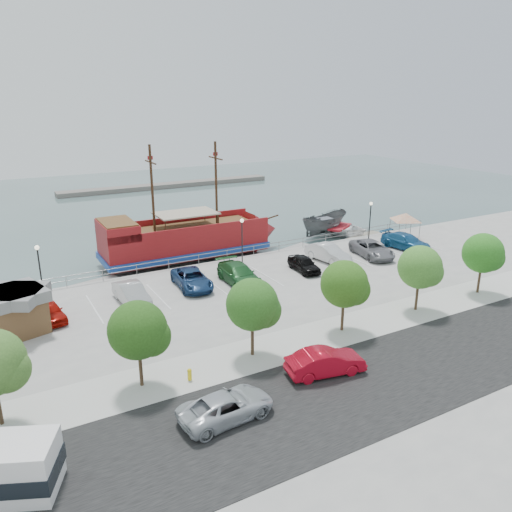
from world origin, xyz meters
TOP-DOWN VIEW (x-y plane):
  - ground at (0.00, 0.00)m, footprint 160.00×160.00m
  - land_slab at (0.00, -21.00)m, footprint 100.00×58.00m
  - street at (0.00, -16.00)m, footprint 100.00×8.00m
  - sidewalk at (0.00, -10.00)m, footprint 100.00×4.00m
  - seawall_railing at (0.00, 7.80)m, footprint 50.00×0.06m
  - far_shore at (10.00, 55.00)m, footprint 40.00×3.00m
  - pirate_ship at (-1.97, 12.71)m, footprint 19.85×5.63m
  - patrol_boat at (14.72, 13.03)m, footprint 7.20×3.58m
  - speedboat at (16.50, 12.25)m, footprint 7.66×8.33m
  - dock_west at (-14.27, 9.20)m, footprint 6.55×3.30m
  - dock_mid at (7.24, 9.20)m, footprint 6.77×3.74m
  - dock_east at (17.46, 9.20)m, footprint 7.49×4.02m
  - shed at (-20.37, 0.54)m, footprint 4.59×4.59m
  - canopy_tent at (19.94, 5.04)m, footprint 5.07×5.07m
  - street_van at (-12.20, -14.94)m, footprint 5.06×2.64m
  - street_sedan at (-5.40, -13.97)m, footprint 4.84×2.44m
  - fire_hydrant at (-12.49, -10.80)m, footprint 0.26×0.26m
  - lamp_post_left at (-18.00, 6.50)m, footprint 0.36×0.36m
  - lamp_post_mid at (0.00, 6.50)m, footprint 0.36×0.36m
  - lamp_post_right at (16.00, 6.50)m, footprint 0.36×0.36m
  - tree_b at (-14.85, -10.07)m, footprint 3.30×3.20m
  - tree_c at (-7.85, -10.07)m, footprint 3.30×3.20m
  - tree_d at (-0.85, -10.07)m, footprint 3.30×3.20m
  - tree_e at (6.15, -10.07)m, footprint 3.30×3.20m
  - tree_f at (13.15, -10.07)m, footprint 3.30×3.20m
  - parked_car_a at (-18.19, 1.55)m, footprint 2.25×4.27m
  - parked_car_b at (-12.19, 1.66)m, footprint 1.97×4.92m
  - parked_car_c at (-6.85, 2.55)m, footprint 2.86×5.52m
  - parked_car_d at (-2.97, 1.45)m, footprint 2.56×5.80m
  - parked_car_e at (3.65, 1.32)m, footprint 2.06×4.28m
  - parked_car_f at (7.38, 2.62)m, footprint 2.36×5.17m
  - parked_car_g at (12.09, 1.65)m, footprint 3.60×6.01m
  - parked_car_h at (16.94, 1.86)m, footprint 3.03×5.83m

SIDE VIEW (x-z plane):
  - ground at x=0.00m, z-range -1.00..-1.00m
  - dock_west at x=-14.27m, z-range -1.00..-0.64m
  - dock_mid at x=7.24m, z-range -1.00..-0.63m
  - dock_east at x=17.46m, z-range -1.00..-0.59m
  - land_slab at x=0.00m, z-range -1.20..0.00m
  - far_shore at x=10.00m, z-range -1.00..-0.20m
  - speedboat at x=16.50m, z-range -1.00..0.41m
  - street at x=0.00m, z-range -0.01..0.03m
  - sidewalk at x=0.00m, z-range -0.01..0.04m
  - patrol_boat at x=14.72m, z-range -1.00..1.67m
  - fire_hydrant at x=-12.49m, z-range 0.03..0.78m
  - seawall_railing at x=0.00m, z-range 0.03..1.03m
  - street_van at x=-12.20m, z-range 0.00..1.36m
  - parked_car_a at x=-18.19m, z-range 0.00..1.38m
  - parked_car_e at x=3.65m, z-range 0.00..1.41m
  - parked_car_c at x=-6.85m, z-range 0.00..1.49m
  - street_sedan at x=-5.40m, z-range 0.00..1.52m
  - parked_car_g at x=12.09m, z-range 0.00..1.56m
  - parked_car_b at x=-12.19m, z-range 0.00..1.59m
  - parked_car_h at x=16.94m, z-range 0.00..1.62m
  - parked_car_f at x=7.38m, z-range 0.00..1.64m
  - parked_car_d at x=-2.97m, z-range 0.00..1.66m
  - pirate_ship at x=-1.97m, z-range -5.16..7.34m
  - shed at x=-20.37m, z-range 0.10..3.16m
  - canopy_tent at x=19.94m, z-range 1.23..4.55m
  - lamp_post_left at x=-18.00m, z-range 0.80..5.08m
  - lamp_post_mid at x=0.00m, z-range 0.80..5.08m
  - lamp_post_right at x=16.00m, z-range 0.80..5.08m
  - tree_b at x=-14.85m, z-range 0.80..5.80m
  - tree_c at x=-7.85m, z-range 0.80..5.80m
  - tree_d at x=-0.85m, z-range 0.80..5.80m
  - tree_e at x=6.15m, z-range 0.80..5.80m
  - tree_f at x=13.15m, z-range 0.80..5.80m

